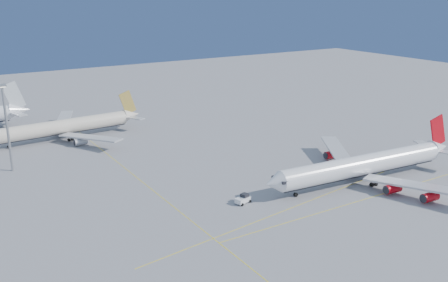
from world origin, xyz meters
TOP-DOWN VIEW (x-y plane):
  - ground at (0.00, 0.00)m, footprint 500.00×500.00m
  - taxiway_lines at (-14.71, 6.34)m, footprint 118.86×140.00m
  - airliner_virgin at (14.08, -4.87)m, footprint 66.26×59.36m
  - airliner_etihad at (-45.95, 82.73)m, footprint 58.02×53.50m
  - pushback_tug at (-23.77, 0.75)m, footprint 4.60×3.44m
  - light_mast at (-69.48, 57.08)m, footprint 2.27×2.27m

SIDE VIEW (x-z plane):
  - ground at x=0.00m, z-range 0.00..0.00m
  - taxiway_lines at x=-14.71m, z-range 0.00..0.02m
  - pushback_tug at x=-23.77m, z-range -0.09..2.27m
  - airliner_etihad at x=-45.95m, z-range -2.96..12.18m
  - airliner_virgin at x=14.08m, z-range -3.24..13.10m
  - light_mast at x=-69.48m, z-range 2.37..28.61m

